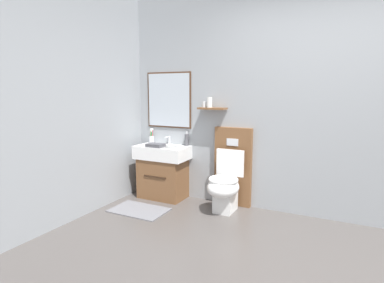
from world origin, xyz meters
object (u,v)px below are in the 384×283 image
(toilet, at_px, (228,179))
(toothbrush_cup, at_px, (152,139))
(folded_hand_towel, at_px, (156,145))
(vanity_sink_left, at_px, (163,170))
(soap_dispenser, at_px, (187,140))

(toilet, relative_size, toothbrush_cup, 4.78)
(folded_hand_towel, bearing_deg, toilet, 5.56)
(toilet, bearing_deg, folded_hand_towel, -174.44)
(toothbrush_cup, relative_size, folded_hand_towel, 0.95)
(vanity_sink_left, height_order, toilet, toilet)
(toilet, xyz_separation_m, folded_hand_towel, (-0.99, -0.10, 0.37))
(vanity_sink_left, height_order, toothbrush_cup, toothbrush_cup)
(soap_dispenser, bearing_deg, vanity_sink_left, -152.38)
(toilet, height_order, toothbrush_cup, toilet)
(soap_dispenser, distance_m, folded_hand_towel, 0.43)
(toilet, bearing_deg, toothbrush_cup, 172.48)
(soap_dispenser, bearing_deg, toothbrush_cup, -179.02)
(toothbrush_cup, height_order, soap_dispenser, toothbrush_cup)
(vanity_sink_left, xyz_separation_m, folded_hand_towel, (-0.04, -0.12, 0.36))
(toothbrush_cup, distance_m, folded_hand_towel, 0.35)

